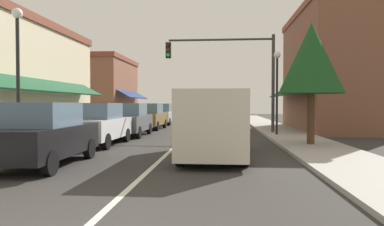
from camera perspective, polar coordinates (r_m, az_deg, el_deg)
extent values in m
plane|color=#33302D|center=(21.46, -0.16, -3.13)|extent=(80.00, 80.00, 0.00)
cube|color=#A39E99|center=(22.61, -14.20, -2.79)|extent=(2.60, 56.00, 0.12)
cube|color=#A39E99|center=(21.68, 14.50, -2.98)|extent=(2.60, 56.00, 0.12)
cube|color=silver|center=(21.46, -0.16, -3.13)|extent=(0.14, 52.00, 0.01)
cube|color=slate|center=(17.63, -24.84, 0.28)|extent=(0.08, 10.64, 1.80)
cube|color=#194C2D|center=(17.35, -23.13, 4.25)|extent=(1.27, 11.76, 0.73)
cube|color=slate|center=(20.48, -20.61, 7.74)|extent=(0.08, 1.10, 1.30)
cube|color=brown|center=(24.44, 21.84, 6.01)|extent=(4.33, 10.00, 7.40)
cube|color=brown|center=(25.06, 21.93, 14.94)|extent=(4.53, 10.20, 0.40)
cube|color=slate|center=(23.84, 16.94, 0.63)|extent=(0.08, 7.60, 1.80)
cube|color=#194C2D|center=(23.73, 15.52, 3.54)|extent=(1.27, 8.40, 0.73)
cube|color=slate|center=(21.99, 18.24, 10.84)|extent=(0.08, 1.10, 1.30)
cube|color=slate|center=(26.24, 15.99, 9.32)|extent=(0.08, 1.10, 1.30)
cube|color=brown|center=(33.34, -15.15, 3.26)|extent=(5.45, 8.00, 5.58)
cube|color=brown|center=(33.56, -15.19, 8.36)|extent=(5.65, 8.20, 0.40)
cube|color=slate|center=(32.51, -10.72, 0.88)|extent=(0.08, 6.08, 1.80)
cube|color=navy|center=(32.36, -9.69, 3.01)|extent=(1.27, 6.72, 0.73)
cube|color=slate|center=(30.90, -11.63, 5.70)|extent=(0.08, 1.10, 1.30)
cube|color=slate|center=(34.28, -9.95, 5.29)|extent=(0.08, 1.10, 1.30)
cube|color=black|center=(10.56, -23.11, -4.17)|extent=(1.84, 4.15, 0.80)
cube|color=slate|center=(10.43, -23.40, -0.22)|extent=(1.58, 2.04, 0.66)
cylinder|color=black|center=(12.16, -23.61, -5.34)|extent=(0.22, 0.63, 0.62)
cylinder|color=black|center=(11.54, -16.54, -5.64)|extent=(0.22, 0.63, 0.62)
cylinder|color=black|center=(9.06, -22.39, -7.63)|extent=(0.22, 0.63, 0.62)
cube|color=silver|center=(15.04, -15.09, -2.45)|extent=(1.76, 4.11, 0.80)
cube|color=slate|center=(14.92, -15.25, 0.33)|extent=(1.54, 2.01, 0.66)
cylinder|color=black|center=(16.62, -16.01, -3.47)|extent=(0.21, 0.62, 0.62)
cylinder|color=black|center=(16.11, -10.75, -3.59)|extent=(0.21, 0.62, 0.62)
cylinder|color=black|center=(14.14, -20.02, -4.36)|extent=(0.21, 0.62, 0.62)
cylinder|color=black|center=(13.54, -13.94, -4.57)|extent=(0.21, 0.62, 0.62)
cube|color=#4C5156|center=(18.97, -10.21, -1.62)|extent=(1.77, 4.12, 0.80)
cube|color=slate|center=(18.84, -10.30, 0.59)|extent=(1.54, 2.02, 0.66)
cylinder|color=black|center=(20.50, -11.41, -2.51)|extent=(0.21, 0.62, 0.62)
cylinder|color=black|center=(20.13, -7.06, -2.57)|extent=(0.21, 0.62, 0.62)
cylinder|color=black|center=(17.92, -13.74, -3.10)|extent=(0.21, 0.62, 0.62)
cylinder|color=black|center=(17.49, -8.80, -3.18)|extent=(0.21, 0.62, 0.62)
cube|color=brown|center=(23.90, -7.00, -0.97)|extent=(1.81, 4.14, 0.80)
cube|color=slate|center=(23.78, -7.06, 0.78)|extent=(1.56, 2.03, 0.66)
cylinder|color=black|center=(25.42, -8.04, -1.73)|extent=(0.21, 0.62, 0.62)
cylinder|color=black|center=(25.08, -4.53, -1.76)|extent=(0.21, 0.62, 0.62)
cylinder|color=black|center=(22.81, -9.70, -2.10)|extent=(0.21, 0.62, 0.62)
cylinder|color=black|center=(22.43, -5.81, -2.15)|extent=(0.21, 0.62, 0.62)
cube|color=#B7BABF|center=(29.21, -4.95, -0.52)|extent=(1.72, 4.10, 0.80)
cube|color=slate|center=(29.09, -4.99, 0.91)|extent=(1.52, 2.00, 0.66)
cylinder|color=black|center=(30.69, -5.98, -1.17)|extent=(0.20, 0.62, 0.62)
cylinder|color=black|center=(30.44, -3.05, -1.19)|extent=(0.20, 0.62, 0.62)
cylinder|color=black|center=(28.04, -7.01, -1.42)|extent=(0.20, 0.62, 0.62)
cylinder|color=black|center=(27.76, -3.82, -1.45)|extent=(0.20, 0.62, 0.62)
cube|color=beige|center=(11.16, 3.47, -1.40)|extent=(1.98, 5.01, 1.90)
cube|color=slate|center=(13.55, 3.68, 0.92)|extent=(1.73, 0.28, 0.84)
cube|color=black|center=(13.78, 3.68, -3.71)|extent=(1.86, 0.21, 0.24)
cylinder|color=black|center=(12.82, -0.35, -4.64)|extent=(0.24, 0.72, 0.72)
cylinder|color=black|center=(12.79, 7.58, -4.67)|extent=(0.24, 0.72, 0.72)
cylinder|color=black|center=(9.76, -1.94, -6.58)|extent=(0.24, 0.72, 0.72)
cylinder|color=black|center=(9.71, 8.52, -6.63)|extent=(0.24, 0.72, 0.72)
cylinder|color=#333333|center=(20.26, 13.20, 4.58)|extent=(0.18, 0.18, 5.67)
cylinder|color=#333333|center=(20.35, 4.71, 11.94)|extent=(5.98, 0.12, 0.12)
cube|color=black|center=(20.30, -3.90, 10.25)|extent=(0.30, 0.24, 0.90)
sphere|color=#420F0F|center=(20.22, -3.96, 11.09)|extent=(0.20, 0.20, 0.20)
sphere|color=#3D2D0C|center=(20.18, -3.96, 10.30)|extent=(0.20, 0.20, 0.20)
sphere|color=green|center=(20.14, -3.96, 9.52)|extent=(0.20, 0.20, 0.20)
cylinder|color=black|center=(13.31, -26.71, 3.89)|extent=(0.12, 0.12, 4.65)
sphere|color=white|center=(13.66, -26.83, 14.44)|extent=(0.36, 0.36, 0.36)
cylinder|color=black|center=(18.88, 13.80, 2.48)|extent=(0.12, 0.12, 4.14)
sphere|color=white|center=(19.05, 13.84, 9.27)|extent=(0.36, 0.36, 0.36)
cylinder|color=#4C331E|center=(14.71, 18.97, -0.38)|extent=(0.30, 0.30, 2.54)
cone|color=#19471E|center=(14.81, 19.05, 8.54)|extent=(2.57, 2.57, 2.83)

